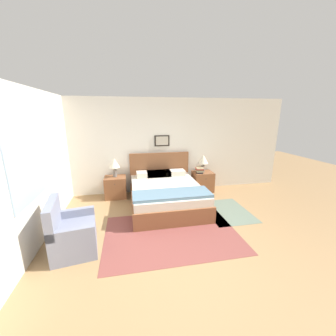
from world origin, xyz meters
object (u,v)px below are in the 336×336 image
object	(u,v)px
nightstand_by_door	(203,181)
table_lamp_near_window	(114,164)
nightstand_near_window	(116,187)
table_lamp_by_door	(203,160)
armchair	(72,234)
bed	(166,194)

from	to	relation	value
nightstand_by_door	table_lamp_near_window	xyz separation A→B (m)	(-2.44, 0.02, 0.63)
nightstand_near_window	table_lamp_by_door	distance (m)	2.52
armchair	nightstand_by_door	size ratio (longest dim) A/B	1.58
bed	nightstand_by_door	xyz separation A→B (m)	(1.22, 0.76, -0.02)
bed	armchair	size ratio (longest dim) A/B	2.32
table_lamp_near_window	table_lamp_by_door	world-z (taller)	same
armchair	table_lamp_by_door	distance (m)	3.78
nightstand_by_door	table_lamp_by_door	distance (m)	0.63
bed	table_lamp_by_door	bearing A→B (deg)	32.57
bed	armchair	distance (m)	2.29
nightstand_near_window	table_lamp_near_window	bearing A→B (deg)	75.76
nightstand_by_door	nightstand_near_window	bearing A→B (deg)	180.00
armchair	table_lamp_near_window	world-z (taller)	table_lamp_near_window
nightstand_near_window	table_lamp_by_door	xyz separation A→B (m)	(2.44, 0.02, 0.63)
bed	table_lamp_near_window	size ratio (longest dim) A/B	4.17
nightstand_by_door	table_lamp_near_window	bearing A→B (deg)	179.53
nightstand_near_window	nightstand_by_door	size ratio (longest dim) A/B	1.00
nightstand_by_door	table_lamp_near_window	distance (m)	2.52
armchair	table_lamp_by_door	size ratio (longest dim) A/B	1.80
nightstand_near_window	table_lamp_by_door	world-z (taller)	table_lamp_by_door
bed	table_lamp_by_door	distance (m)	1.57
nightstand_by_door	table_lamp_by_door	size ratio (longest dim) A/B	1.14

